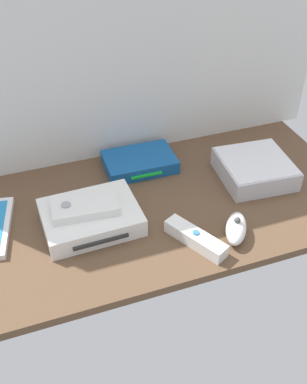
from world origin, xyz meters
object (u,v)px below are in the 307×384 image
(network_router, at_px, (140,162))
(remote_wand, at_px, (195,238))
(game_console, at_px, (91,217))
(mini_computer, at_px, (255,169))
(remote_classic_pad, at_px, (85,206))
(remote_nunchuk, at_px, (236,228))

(network_router, bearing_deg, remote_wand, -84.14)
(game_console, relative_size, remote_wand, 1.45)
(mini_computer, bearing_deg, remote_classic_pad, -175.87)
(network_router, relative_size, remote_wand, 1.23)
(remote_nunchuk, relative_size, remote_classic_pad, 0.72)
(game_console, bearing_deg, network_router, 44.05)
(mini_computer, xyz_separation_m, network_router, (-0.26, 0.14, -0.01))
(remote_nunchuk, bearing_deg, game_console, -174.16)
(mini_computer, xyz_separation_m, remote_wand, (-0.24, -0.17, -0.01))
(remote_nunchuk, height_order, remote_classic_pad, remote_classic_pad)
(game_console, xyz_separation_m, network_router, (0.17, 0.17, -0.00))
(mini_computer, relative_size, network_router, 1.00)
(remote_wand, bearing_deg, remote_nunchuk, -31.11)
(mini_computer, distance_m, remote_wand, 0.29)
(network_router, bearing_deg, remote_nunchuk, -68.13)
(network_router, height_order, remote_nunchuk, remote_nunchuk)
(remote_wand, bearing_deg, game_console, 118.44)
(network_router, xyz_separation_m, remote_classic_pad, (-0.18, -0.17, 0.04))
(remote_nunchuk, distance_m, remote_classic_pad, 0.33)
(network_router, distance_m, remote_wand, 0.31)
(remote_wand, xyz_separation_m, remote_classic_pad, (-0.20, 0.14, 0.04))
(game_console, distance_m, network_router, 0.24)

